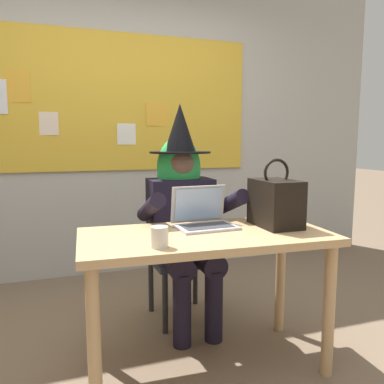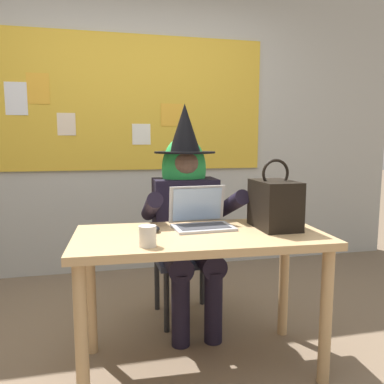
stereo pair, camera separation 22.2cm
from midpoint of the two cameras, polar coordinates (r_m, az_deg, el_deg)
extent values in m
plane|color=#75604C|center=(2.17, -6.06, -26.20)|extent=(24.00, 24.00, 0.00)
cube|color=#B2B2AD|center=(3.58, -12.87, 11.50)|extent=(5.32, 0.10, 2.92)
cube|color=gold|center=(3.52, -12.80, 13.01)|extent=(2.40, 0.02, 1.20)
cube|color=#F4E0C6|center=(3.48, -22.65, 9.49)|extent=(0.17, 0.01, 0.19)
cube|color=gold|center=(3.56, -7.06, 11.48)|extent=(0.21, 0.01, 0.20)
cube|color=gold|center=(3.53, -26.38, 14.10)|extent=(0.18, 0.01, 0.26)
cube|color=white|center=(3.50, -11.66, 8.53)|extent=(0.17, 0.01, 0.19)
cube|color=tan|center=(1.97, -1.12, -6.77)|extent=(1.31, 0.68, 0.04)
cylinder|color=tan|center=(1.82, -18.19, -21.05)|extent=(0.06, 0.06, 0.70)
cylinder|color=tan|center=(2.11, 17.01, -16.78)|extent=(0.06, 0.06, 0.70)
cylinder|color=tan|center=(2.27, -17.76, -15.04)|extent=(0.06, 0.06, 0.70)
cylinder|color=tan|center=(2.51, 10.64, -12.55)|extent=(0.06, 0.06, 0.70)
cube|color=#2D3347|center=(2.61, -4.08, -9.92)|extent=(0.44, 0.44, 0.04)
cube|color=#2D3347|center=(2.73, -5.32, -3.86)|extent=(0.38, 0.06, 0.45)
cylinder|color=#262628|center=(2.59, 0.85, -15.26)|extent=(0.04, 0.04, 0.40)
cylinder|color=#262628|center=(2.49, -6.71, -16.26)|extent=(0.04, 0.04, 0.40)
cylinder|color=#262628|center=(2.89, -1.76, -12.80)|extent=(0.04, 0.04, 0.40)
cylinder|color=#262628|center=(2.80, -8.52, -13.56)|extent=(0.04, 0.04, 0.40)
cylinder|color=black|center=(2.39, 0.52, -16.81)|extent=(0.11, 0.11, 0.44)
cylinder|color=black|center=(2.34, -4.37, -17.39)|extent=(0.11, 0.11, 0.44)
cylinder|color=black|center=(2.45, -0.72, -9.90)|extent=(0.16, 0.42, 0.15)
cylinder|color=black|center=(2.40, -5.37, -10.30)|extent=(0.16, 0.42, 0.15)
cube|color=black|center=(2.56, -4.26, -3.81)|extent=(0.42, 0.27, 0.52)
cylinder|color=black|center=(2.39, 2.84, -1.81)|extent=(0.10, 0.46, 0.24)
cylinder|color=black|center=(2.27, -9.07, -2.42)|extent=(0.10, 0.46, 0.24)
sphere|color=brown|center=(2.51, -4.34, 4.26)|extent=(0.20, 0.20, 0.20)
ellipsoid|color=green|center=(2.55, -4.49, 3.40)|extent=(0.30, 0.23, 0.44)
cylinder|color=black|center=(2.51, -4.36, 5.97)|extent=(0.40, 0.40, 0.01)
cone|color=black|center=(2.51, -4.39, 9.58)|extent=(0.21, 0.21, 0.32)
cube|color=#B7B7BC|center=(2.06, -0.85, -5.36)|extent=(0.33, 0.23, 0.01)
cube|color=#333338|center=(2.06, -0.85, -5.14)|extent=(0.28, 0.16, 0.00)
cube|color=#B7B7BC|center=(2.15, -2.00, -1.80)|extent=(0.32, 0.06, 0.21)
cube|color=#99B7E0|center=(2.14, -1.91, -1.88)|extent=(0.28, 0.04, 0.18)
ellipsoid|color=black|center=(2.00, -8.35, -5.59)|extent=(0.09, 0.12, 0.03)
cube|color=black|center=(2.13, 9.57, -1.69)|extent=(0.20, 0.30, 0.26)
torus|color=black|center=(2.11, 9.68, 2.88)|extent=(0.16, 0.02, 0.16)
cylinder|color=silver|center=(1.71, -8.65, -6.76)|extent=(0.08, 0.08, 0.09)
camera|label=1|loc=(0.11, -92.86, -0.38)|focal=35.45mm
camera|label=2|loc=(0.11, 87.14, 0.38)|focal=35.45mm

